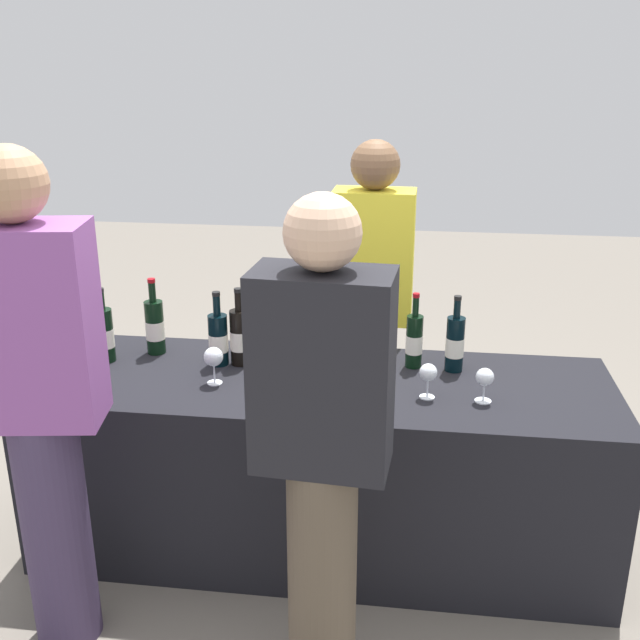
# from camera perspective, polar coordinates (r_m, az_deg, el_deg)

# --- Properties ---
(ground_plane) EXTENTS (12.00, 12.00, 0.00)m
(ground_plane) POSITION_cam_1_polar(r_m,az_deg,el_deg) (3.33, 0.00, -16.50)
(ground_plane) COLOR slate
(tasting_table) EXTENTS (2.30, 0.74, 0.76)m
(tasting_table) POSITION_cam_1_polar(r_m,az_deg,el_deg) (3.13, 0.00, -10.90)
(tasting_table) COLOR black
(tasting_table) RESTS_ON ground_plane
(wine_bottle_0) EXTENTS (0.08, 0.08, 0.32)m
(wine_bottle_0) POSITION_cam_1_polar(r_m,az_deg,el_deg) (3.21, -16.11, -1.07)
(wine_bottle_0) COLOR black
(wine_bottle_0) RESTS_ON tasting_table
(wine_bottle_1) EXTENTS (0.08, 0.08, 0.33)m
(wine_bottle_1) POSITION_cam_1_polar(r_m,az_deg,el_deg) (3.25, -12.48, -0.47)
(wine_bottle_1) COLOR black
(wine_bottle_1) RESTS_ON tasting_table
(wine_bottle_2) EXTENTS (0.08, 0.08, 0.31)m
(wine_bottle_2) POSITION_cam_1_polar(r_m,az_deg,el_deg) (3.08, -7.77, -1.43)
(wine_bottle_2) COLOR black
(wine_bottle_2) RESTS_ON tasting_table
(wine_bottle_3) EXTENTS (0.08, 0.08, 0.33)m
(wine_bottle_3) POSITION_cam_1_polar(r_m,az_deg,el_deg) (3.07, -6.15, -1.26)
(wine_bottle_3) COLOR black
(wine_bottle_3) RESTS_ON tasting_table
(wine_bottle_4) EXTENTS (0.07, 0.07, 0.33)m
(wine_bottle_4) POSITION_cam_1_polar(r_m,az_deg,el_deg) (3.00, -0.80, -1.72)
(wine_bottle_4) COLOR black
(wine_bottle_4) RESTS_ON tasting_table
(wine_bottle_5) EXTENTS (0.07, 0.07, 0.31)m
(wine_bottle_5) POSITION_cam_1_polar(r_m,az_deg,el_deg) (3.05, 7.20, -1.56)
(wine_bottle_5) COLOR black
(wine_bottle_5) RESTS_ON tasting_table
(wine_bottle_6) EXTENTS (0.07, 0.07, 0.32)m
(wine_bottle_6) POSITION_cam_1_polar(r_m,az_deg,el_deg) (3.04, 10.25, -1.76)
(wine_bottle_6) COLOR black
(wine_bottle_6) RESTS_ON tasting_table
(wine_glass_0) EXTENTS (0.08, 0.08, 0.15)m
(wine_glass_0) POSITION_cam_1_polar(r_m,az_deg,el_deg) (2.91, -8.12, -2.88)
(wine_glass_0) COLOR silver
(wine_glass_0) RESTS_ON tasting_table
(wine_glass_1) EXTENTS (0.07, 0.07, 0.14)m
(wine_glass_1) POSITION_cam_1_polar(r_m,az_deg,el_deg) (2.79, 8.25, -4.09)
(wine_glass_1) COLOR silver
(wine_glass_1) RESTS_ON tasting_table
(wine_glass_2) EXTENTS (0.07, 0.07, 0.13)m
(wine_glass_2) POSITION_cam_1_polar(r_m,az_deg,el_deg) (2.80, 12.46, -4.36)
(wine_glass_2) COLOR silver
(wine_glass_2) RESTS_ON tasting_table
(server_pouring) EXTENTS (0.37, 0.22, 1.62)m
(server_pouring) POSITION_cam_1_polar(r_m,az_deg,el_deg) (3.45, 3.98, 1.44)
(server_pouring) COLOR #3F3351
(server_pouring) RESTS_ON ground_plane
(guest_0) EXTENTS (0.44, 0.28, 1.73)m
(guest_0) POSITION_cam_1_polar(r_m,az_deg,el_deg) (2.56, -20.71, -5.38)
(guest_0) COLOR #3F3351
(guest_0) RESTS_ON ground_plane
(guest_1) EXTENTS (0.42, 0.25, 1.62)m
(guest_1) POSITION_cam_1_polar(r_m,az_deg,el_deg) (2.26, 0.17, -9.25)
(guest_1) COLOR brown
(guest_1) RESTS_ON ground_plane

